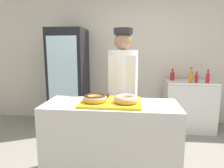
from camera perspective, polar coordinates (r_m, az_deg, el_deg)
name	(u,v)px	position (r m, az deg, el deg)	size (l,w,h in m)	color
wall_back	(123,55)	(4.06, 3.20, 8.27)	(8.00, 0.06, 2.70)	beige
display_counter	(111,147)	(2.18, -0.30, -17.43)	(1.35, 0.53, 0.93)	beige
serving_tray	(111,102)	(2.01, -0.32, -5.22)	(0.60, 0.45, 0.02)	yellow
donut_chocolate_glaze	(95,98)	(1.98, -4.85, -3.99)	(0.24, 0.24, 0.07)	tan
donut_light_glaze	(126,99)	(1.94, 4.01, -4.24)	(0.24, 0.24, 0.07)	tan
brownie_back_left	(105,95)	(2.17, -2.13, -3.28)	(0.09, 0.09, 0.03)	#382111
brownie_back_right	(121,96)	(2.15, 2.55, -3.40)	(0.09, 0.09, 0.03)	#382111
baker_person	(123,93)	(2.58, 3.04, -2.59)	(0.38, 0.38, 1.72)	#4C4C51
beverage_fridge	(69,78)	(3.89, -12.15, 1.63)	(0.64, 0.69, 1.84)	black
chest_freezer	(189,105)	(3.93, 21.03, -5.75)	(0.85, 0.57, 0.89)	silver
bottle_orange	(191,77)	(3.73, 21.60, 1.98)	(0.06, 0.06, 0.27)	orange
bottle_red	(196,78)	(3.79, 22.98, 1.54)	(0.06, 0.06, 0.19)	red
bottle_red_b	(172,76)	(3.90, 16.85, 2.25)	(0.08, 0.08, 0.21)	red
bottle_red_b_b	(208,78)	(3.83, 25.67, 1.66)	(0.06, 0.06, 0.23)	red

